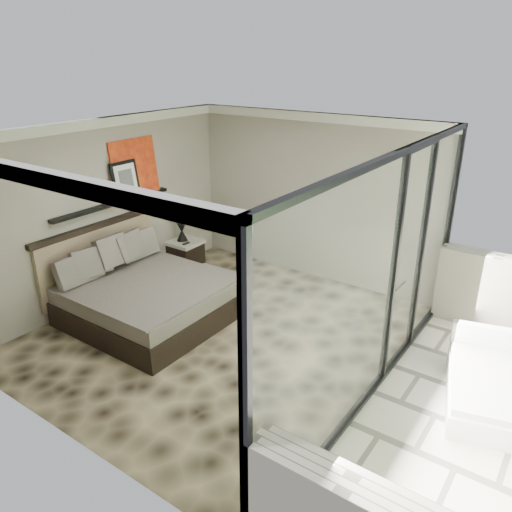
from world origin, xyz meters
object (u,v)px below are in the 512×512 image
Objects in this scene: bed at (145,295)px; table_lamp at (181,219)px; lounger at (484,386)px; nightstand at (186,254)px.

bed is 1.97m from table_lamp.
bed is 4.64m from lounger.
bed is at bearing 175.62° from lounger.
nightstand is 5.39m from lounger.
nightstand is (-0.77, 1.71, -0.09)m from bed.
table_lamp is 0.39× the size of lounger.
table_lamp is at bearing 115.78° from bed.
bed is at bearing -64.22° from table_lamp.
nightstand is at bearing 114.21° from bed.
table_lamp is 5.49m from lounger.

